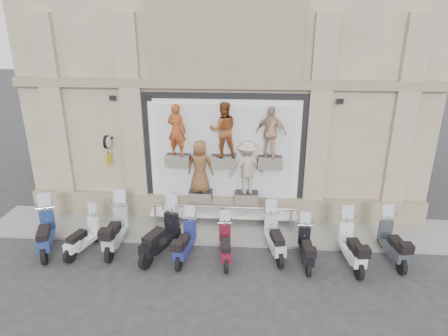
{
  "coord_description": "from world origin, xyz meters",
  "views": [
    {
      "loc": [
        0.94,
        -9.98,
        6.86
      ],
      "look_at": [
        0.07,
        1.9,
        2.34
      ],
      "focal_mm": 32.0,
      "sensor_mm": 36.0,
      "label": 1
    }
  ],
  "objects": [
    {
      "name": "ground",
      "position": [
        0.0,
        0.0,
        0.0
      ],
      "size": [
        90.0,
        90.0,
        0.0
      ],
      "primitive_type": "plane",
      "color": "#2A2A2C",
      "rests_on": "ground"
    },
    {
      "name": "scooter_g",
      "position": [
        1.71,
        0.7,
        0.78
      ],
      "size": [
        0.91,
        2.0,
        1.56
      ],
      "primitive_type": null,
      "rotation": [
        0.0,
        0.0,
        0.19
      ],
      "color": "#B2B5BA",
      "rests_on": "ground"
    },
    {
      "name": "clock_sign_bracket",
      "position": [
        -3.9,
        2.47,
        2.8
      ],
      "size": [
        0.1,
        0.8,
        1.02
      ],
      "color": "black",
      "rests_on": "ground"
    },
    {
      "name": "scooter_d",
      "position": [
        -1.75,
        0.39,
        0.87
      ],
      "size": [
        1.35,
        2.22,
        1.74
      ],
      "primitive_type": null,
      "rotation": [
        0.0,
        0.0,
        -0.37
      ],
      "color": "black",
      "rests_on": "ground"
    },
    {
      "name": "scooter_h",
      "position": [
        2.61,
        0.29,
        0.7
      ],
      "size": [
        0.53,
        1.73,
        1.4
      ],
      "primitive_type": null,
      "rotation": [
        0.0,
        0.0,
        0.02
      ],
      "color": "black",
      "rests_on": "ground"
    },
    {
      "name": "building",
      "position": [
        0.0,
        7.0,
        6.0
      ],
      "size": [
        14.0,
        8.6,
        12.0
      ],
      "primitive_type": null,
      "color": "#BFAA8B",
      "rests_on": "ground"
    },
    {
      "name": "shop_vitrine",
      "position": [
        0.08,
        2.73,
        2.44
      ],
      "size": [
        5.6,
        1.03,
        4.3
      ],
      "color": "black",
      "rests_on": "ground"
    },
    {
      "name": "scooter_c",
      "position": [
        -3.23,
        0.68,
        0.86
      ],
      "size": [
        0.67,
        2.12,
        1.71
      ],
      "primitive_type": null,
      "rotation": [
        0.0,
        0.0,
        0.03
      ],
      "color": "#90979D",
      "rests_on": "ground"
    },
    {
      "name": "scooter_e",
      "position": [
        -0.99,
        0.31,
        0.74
      ],
      "size": [
        0.74,
        1.86,
        1.47
      ],
      "primitive_type": null,
      "rotation": [
        0.0,
        0.0,
        -0.12
      ],
      "color": "navy",
      "rests_on": "ground"
    },
    {
      "name": "scooter_i",
      "position": [
        3.92,
        0.32,
        0.8
      ],
      "size": [
        0.78,
        2.02,
        1.6
      ],
      "primitive_type": null,
      "rotation": [
        0.0,
        0.0,
        0.11
      ],
      "color": "silver",
      "rests_on": "ground"
    },
    {
      "name": "scooter_f",
      "position": [
        0.23,
        0.28,
        0.69
      ],
      "size": [
        0.68,
        1.75,
        1.38
      ],
      "primitive_type": null,
      "rotation": [
        0.0,
        0.0,
        0.11
      ],
      "color": "#560E1C",
      "rests_on": "ground"
    },
    {
      "name": "scooter_j",
      "position": [
        5.19,
        0.64,
        0.77
      ],
      "size": [
        0.74,
        1.95,
        1.55
      ],
      "primitive_type": null,
      "rotation": [
        0.0,
        0.0,
        0.1
      ],
      "color": "#30353B",
      "rests_on": "ground"
    },
    {
      "name": "guard_rail",
      "position": [
        0.0,
        2.0,
        0.47
      ],
      "size": [
        5.06,
        0.1,
        0.93
      ],
      "primitive_type": null,
      "color": "#9EA0A5",
      "rests_on": "ground"
    },
    {
      "name": "scooter_a",
      "position": [
        -5.35,
        0.39,
        0.84
      ],
      "size": [
        1.27,
        2.14,
        1.67
      ],
      "primitive_type": null,
      "rotation": [
        0.0,
        0.0,
        0.35
      ],
      "color": "navy",
      "rests_on": "ground"
    },
    {
      "name": "sidewalk",
      "position": [
        0.0,
        2.1,
        0.04
      ],
      "size": [
        16.0,
        2.2,
        0.08
      ],
      "primitive_type": "cube",
      "color": "gray",
      "rests_on": "ground"
    },
    {
      "name": "scooter_b",
      "position": [
        -4.18,
        0.4,
        0.71
      ],
      "size": [
        1.0,
        1.83,
        1.42
      ],
      "primitive_type": null,
      "rotation": [
        0.0,
        0.0,
        -0.29
      ],
      "color": "silver",
      "rests_on": "ground"
    }
  ]
}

